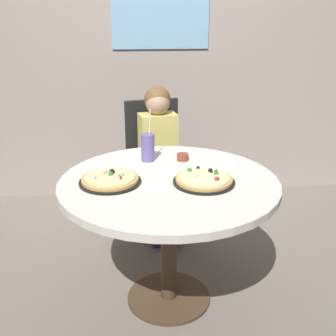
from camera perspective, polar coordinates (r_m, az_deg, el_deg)
name	(u,v)px	position (r m, az deg, el deg)	size (l,w,h in m)	color
ground_plane	(169,298)	(2.67, 0.10, -16.65)	(8.00, 8.00, 0.00)	slate
wall_with_window	(151,24)	(3.72, -2.20, 18.23)	(5.20, 0.14, 2.90)	#A8998E
dining_table	(169,198)	(2.33, 0.11, -3.97)	(1.16, 1.16, 0.75)	silver
chair_wooden	(155,157)	(3.28, -1.71, 1.39)	(0.47, 0.47, 0.95)	black
diner_child	(161,172)	(3.13, -0.94, -0.49)	(0.32, 0.43, 1.08)	#3F4766
pizza_veggie	(204,180)	(2.26, 4.73, -1.56)	(0.32, 0.32, 0.05)	black
pizza_cheese	(110,180)	(2.27, -7.56, -1.53)	(0.32, 0.32, 0.05)	black
soda_cup	(148,147)	(2.55, -2.66, 2.71)	(0.08, 0.08, 0.31)	#6659A5
sauce_bowl	(183,157)	(2.57, 1.93, 1.44)	(0.07, 0.07, 0.04)	brown
plate_small	(226,164)	(2.53, 7.52, 0.58)	(0.18, 0.18, 0.01)	white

